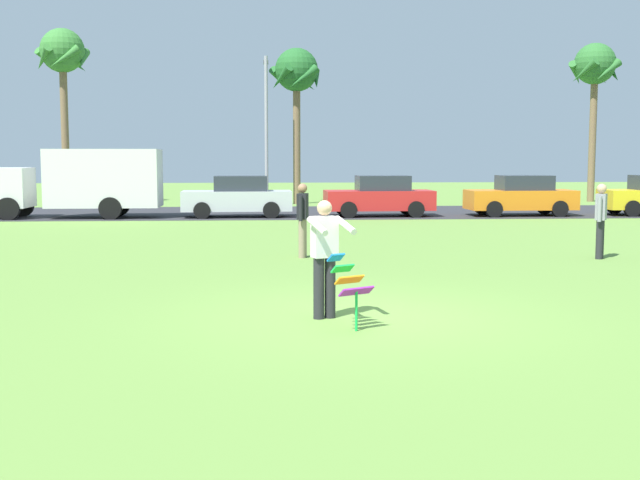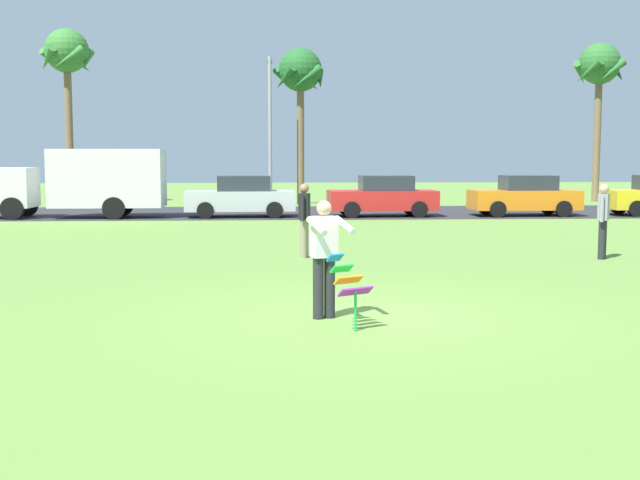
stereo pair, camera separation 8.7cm
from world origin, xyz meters
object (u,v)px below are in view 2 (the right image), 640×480
(person_kite_flyer, at_px, (325,254))
(kite_held, at_px, (348,281))
(parked_car_silver, at_px, (241,197))
(person_walker_near, at_px, (603,219))
(palm_tree_right_near, at_px, (300,76))
(palm_tree_centre_far, at_px, (599,70))
(person_walker_far, at_px, (304,218))
(parked_truck_white_box, at_px, (86,181))
(parked_car_orange, at_px, (525,196))
(streetlight_pole, at_px, (270,121))
(palm_tree_left_near, at_px, (67,58))
(parked_car_red, at_px, (383,197))

(person_kite_flyer, xyz_separation_m, kite_held, (0.28, -0.73, -0.29))
(parked_car_silver, relative_size, person_walker_near, 2.46)
(palm_tree_right_near, distance_m, palm_tree_centre_far, 15.35)
(person_walker_far, bearing_deg, palm_tree_centre_far, 54.45)
(person_walker_near, bearing_deg, palm_tree_right_near, 105.72)
(parked_truck_white_box, distance_m, person_walker_far, 14.92)
(parked_car_orange, bearing_deg, person_walker_near, -100.07)
(person_kite_flyer, bearing_deg, kite_held, -69.24)
(palm_tree_right_near, distance_m, streetlight_pole, 3.04)
(palm_tree_centre_far, bearing_deg, parked_truck_white_box, -157.92)
(parked_car_silver, xyz_separation_m, person_walker_far, (1.96, -12.68, 0.16))
(palm_tree_left_near, height_order, palm_tree_right_near, palm_tree_left_near)
(person_walker_far, bearing_deg, parked_car_orange, 53.99)
(parked_truck_white_box, height_order, palm_tree_left_near, palm_tree_left_near)
(palm_tree_centre_far, bearing_deg, streetlight_pole, -171.75)
(person_kite_flyer, bearing_deg, palm_tree_centre_far, 61.61)
(parked_car_red, relative_size, palm_tree_right_near, 0.56)
(parked_car_silver, height_order, parked_car_red, same)
(palm_tree_left_near, bearing_deg, streetlight_pole, -9.07)
(parked_car_orange, bearing_deg, palm_tree_centre_far, 55.06)
(palm_tree_right_near, xyz_separation_m, person_walker_far, (-0.66, -21.32, -5.31))
(palm_tree_centre_far, height_order, person_walker_far, palm_tree_centre_far)
(streetlight_pole, bearing_deg, parked_car_orange, -35.70)
(parked_car_red, bearing_deg, person_walker_far, -105.74)
(palm_tree_left_near, distance_m, person_walker_far, 24.68)
(person_kite_flyer, height_order, person_walker_near, same)
(parked_car_silver, height_order, person_walker_near, person_walker_near)
(palm_tree_left_near, xyz_separation_m, streetlight_pole, (9.72, -1.55, -3.03))
(kite_held, bearing_deg, parked_car_orange, 66.56)
(parked_car_orange, relative_size, person_walker_far, 2.45)
(parked_truck_white_box, bearing_deg, parked_car_silver, 0.01)
(parked_truck_white_box, distance_m, parked_car_silver, 5.92)
(kite_held, height_order, palm_tree_right_near, palm_tree_right_near)
(parked_car_red, bearing_deg, kite_held, -99.06)
(streetlight_pole, bearing_deg, person_kite_flyer, -88.22)
(parked_car_silver, height_order, palm_tree_right_near, palm_tree_right_near)
(palm_tree_centre_far, bearing_deg, person_walker_far, -125.55)
(palm_tree_left_near, distance_m, person_walker_near, 28.80)
(parked_truck_white_box, relative_size, palm_tree_centre_far, 0.83)
(parked_car_silver, xyz_separation_m, palm_tree_right_near, (2.61, 8.64, 5.46))
(palm_tree_right_near, xyz_separation_m, person_walker_near, (6.19, -21.99, -5.31))
(parked_car_silver, xyz_separation_m, parked_car_red, (5.53, 0.00, 0.00))
(kite_held, distance_m, parked_car_orange, 22.45)
(parked_car_silver, bearing_deg, person_walker_far, -81.23)
(parked_car_silver, relative_size, palm_tree_right_near, 0.56)
(kite_held, distance_m, person_walker_far, 7.92)
(palm_tree_right_near, relative_size, palm_tree_centre_far, 0.94)
(parked_car_red, xyz_separation_m, person_walker_far, (-3.58, -12.68, 0.16))
(person_walker_near, relative_size, person_walker_far, 1.00)
(palm_tree_left_near, relative_size, person_walker_far, 4.88)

